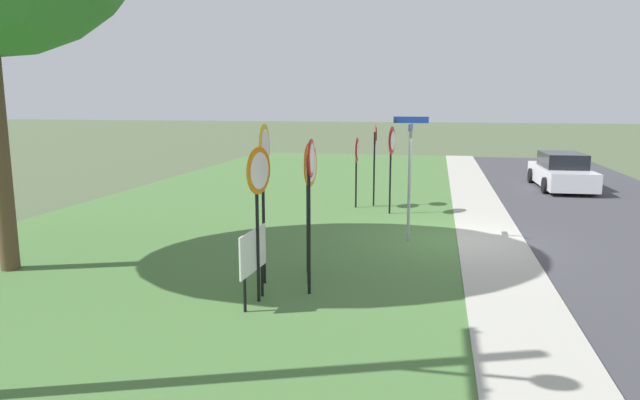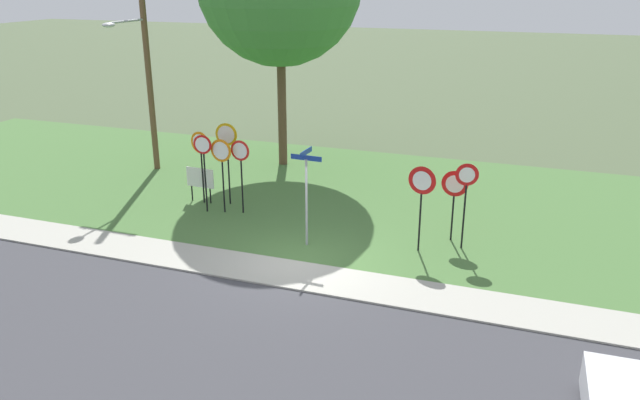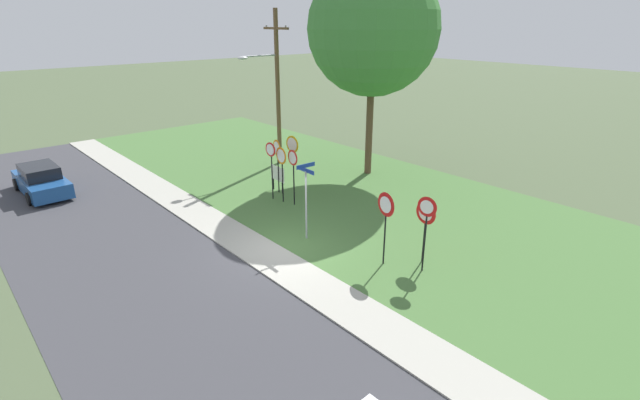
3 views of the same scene
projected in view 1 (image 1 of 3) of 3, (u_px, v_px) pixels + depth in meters
name	position (u px, v px, depth m)	size (l,w,h in m)	color
ground_plane	(457.00, 242.00, 13.65)	(160.00, 160.00, 0.00)	#4C5B3D
sidewalk_strip	(492.00, 243.00, 13.48)	(44.00, 1.60, 0.06)	#ADAA9E
grass_median	(223.00, 230.00, 14.84)	(44.00, 12.00, 0.04)	#477038
stop_sign_near_left	(310.00, 184.00, 9.54)	(0.64, 0.11, 2.70)	black
stop_sign_near_right	(309.00, 179.00, 10.79)	(0.69, 0.11, 2.55)	black
stop_sign_far_left	(258.00, 190.00, 9.18)	(0.76, 0.17, 2.59)	black
stop_sign_far_center	(264.00, 168.00, 10.08)	(0.78, 0.12, 2.92)	black
stop_sign_far_right	(310.00, 182.00, 10.16)	(0.77, 0.11, 2.57)	black
yield_sign_near_left	(357.00, 156.00, 17.62)	(0.80, 0.10, 2.21)	black
yield_sign_near_right	(375.00, 145.00, 17.84)	(0.66, 0.15, 2.63)	black
yield_sign_far_left	(392.00, 148.00, 16.59)	(0.82, 0.16, 2.59)	black
street_name_post	(410.00, 168.00, 13.36)	(0.96, 0.82, 2.96)	#9EA0A8
notice_board	(253.00, 255.00, 9.25)	(1.10, 0.10, 1.25)	black
parked_sedan_distant	(561.00, 172.00, 21.93)	(4.58, 1.99, 1.39)	silver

